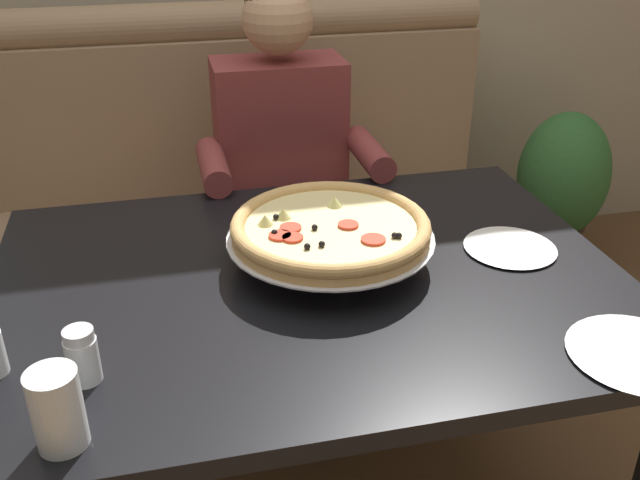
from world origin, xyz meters
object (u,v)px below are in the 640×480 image
pizza (330,229)px  shaker_parmesan (83,359)px  plate_near_left (638,351)px  potted_plant (561,188)px  booth_bench (253,224)px  plate_near_right (510,245)px  diner_main (286,169)px  dining_table (310,306)px  drinking_glass (58,414)px

pizza → shaker_parmesan: 0.60m
plate_near_left → potted_plant: plate_near_left is taller
booth_bench → shaker_parmesan: size_ratio=17.18×
shaker_parmesan → plate_near_right: (0.94, 0.27, -0.03)m
diner_main → shaker_parmesan: diner_main is taller
dining_table → potted_plant: (1.27, 1.04, -0.28)m
pizza → plate_near_left: (0.46, -0.46, -0.07)m
shaker_parmesan → potted_plant: (1.72, 1.30, -0.40)m
dining_table → shaker_parmesan: size_ratio=13.20×
shaker_parmesan → drinking_glass: bearing=-99.2°
plate_near_right → plate_near_left: bearing=-84.8°
booth_bench → shaker_parmesan: booth_bench is taller
dining_table → potted_plant: bearing=39.4°
plate_near_left → diner_main: bearing=111.5°
diner_main → drinking_glass: 1.25m
pizza → potted_plant: pizza is taller
shaker_parmesan → dining_table: bearing=29.6°
booth_bench → dining_table: bearing=-90.0°
plate_near_left → booth_bench: bearing=110.5°
plate_near_left → potted_plant: (0.75, 1.45, -0.37)m
plate_near_left → plate_near_right: same height
dining_table → drinking_glass: drinking_glass is taller
diner_main → booth_bench: bearing=106.7°
drinking_glass → potted_plant: 2.31m
booth_bench → pizza: size_ratio=3.85×
booth_bench → diner_main: 0.42m
plate_near_left → potted_plant: bearing=62.8°
pizza → plate_near_right: 0.43m
shaker_parmesan → plate_near_right: 0.97m
shaker_parmesan → plate_near_left: size_ratio=0.41×
drinking_glass → potted_plant: (1.75, 1.45, -0.41)m
booth_bench → potted_plant: size_ratio=2.54×
booth_bench → drinking_glass: size_ratio=13.25×
booth_bench → plate_near_left: (0.52, -1.38, 0.35)m
dining_table → plate_near_right: (0.48, 0.01, 0.09)m
plate_near_left → drinking_glass: 1.00m
drinking_glass → diner_main: bearing=63.3°
dining_table → shaker_parmesan: bearing=-150.4°
diner_main → drinking_glass: diner_main is taller
pizza → shaker_parmesan: pizza is taller
dining_table → diner_main: bearing=83.5°
pizza → potted_plant: bearing=39.3°
booth_bench → drinking_glass: (-0.48, -1.38, 0.40)m
diner_main → plate_near_right: 0.80m
shaker_parmesan → pizza: bearing=30.8°
dining_table → potted_plant: dining_table is taller
dining_table → shaker_parmesan: shaker_parmesan is taller
dining_table → diner_main: 0.71m
plate_near_right → drinking_glass: size_ratio=1.60×
diner_main → pizza: 0.67m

